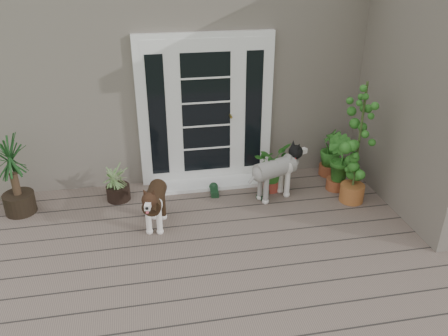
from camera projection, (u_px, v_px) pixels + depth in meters
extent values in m
cube|color=#6B5B4C|center=(256.00, 273.00, 4.92)|extent=(6.20, 4.60, 0.12)
cube|color=#665E54|center=(199.00, 54.00, 8.01)|extent=(7.40, 4.00, 3.10)
cube|color=white|center=(206.00, 111.00, 6.33)|extent=(1.90, 0.14, 2.15)
cube|color=white|center=(209.00, 183.00, 6.61)|extent=(1.60, 0.40, 0.05)
imported|color=#205A19|center=(271.00, 170.00, 6.34)|extent=(0.71, 0.71, 0.64)
imported|color=#1E5518|center=(337.00, 170.00, 6.38)|extent=(0.52, 0.52, 0.60)
imported|color=#1B5518|center=(330.00, 157.00, 6.81)|extent=(0.41, 0.41, 0.58)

